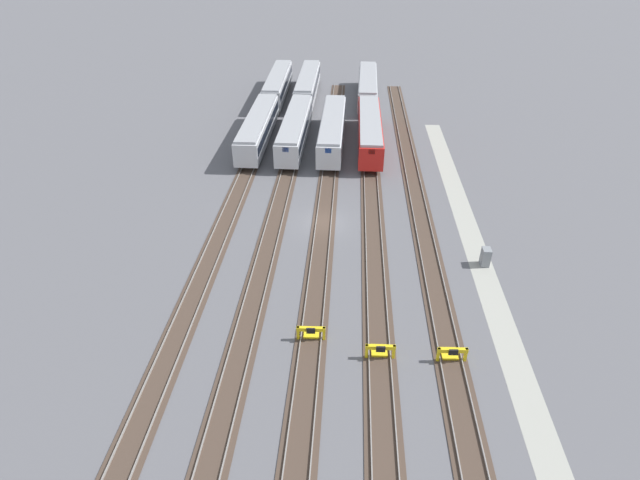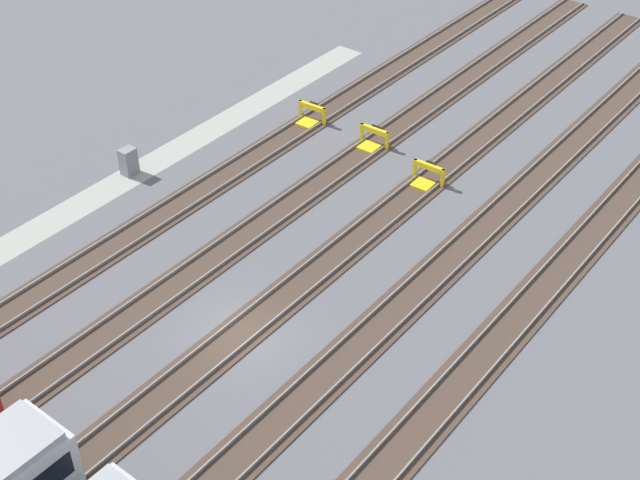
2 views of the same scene
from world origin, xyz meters
name	(u,v)px [view 2 (image 2 of 2)]	position (x,y,z in m)	size (l,w,h in m)	color
ground_plane	(241,333)	(0.00, 0.00, 0.00)	(400.00, 400.00, 0.00)	#5B5B60
service_walkway	(48,224)	(0.00, -13.67, 0.00)	(54.00, 2.00, 0.01)	#9E9E93
rail_track_nearest	(102,254)	(0.00, -9.43, 0.04)	(90.00, 2.23, 0.21)	#47382D
rail_track_near_inner	(167,291)	(0.00, -4.71, 0.04)	(90.00, 2.23, 0.21)	#47382D
rail_track_middle	(241,332)	(0.00, 0.00, 0.04)	(90.00, 2.24, 0.21)	#47382D
rail_track_far_inner	(323,379)	(0.00, 4.71, 0.04)	(90.00, 2.23, 0.21)	#47382D
rail_track_farthest	(416,432)	(0.00, 9.43, 0.04)	(90.00, 2.23, 0.21)	#47382D
bumper_stop_nearest_track	(310,115)	(-16.93, -9.41, 0.51)	(1.38, 2.01, 1.22)	yellow
bumper_stop_near_inner_track	(372,139)	(-16.95, -4.71, 0.51)	(1.36, 2.01, 1.22)	yellow
bumper_stop_middle_track	(426,176)	(-15.53, 0.01, 0.51)	(1.36, 2.01, 1.22)	yellow
electrical_cabinet	(128,161)	(-6.04, -13.92, 0.80)	(0.90, 0.73, 1.60)	gray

